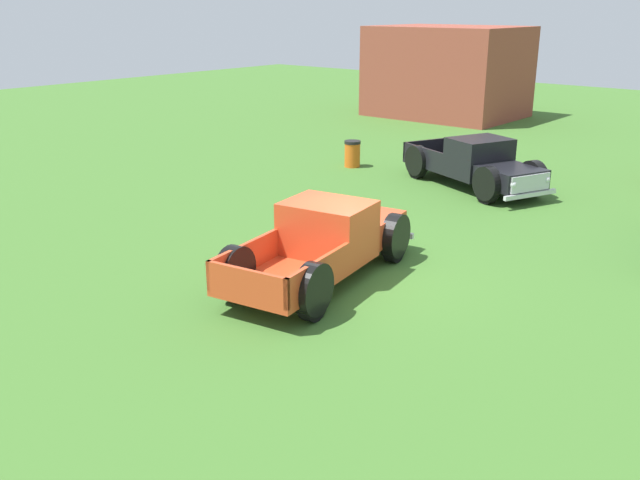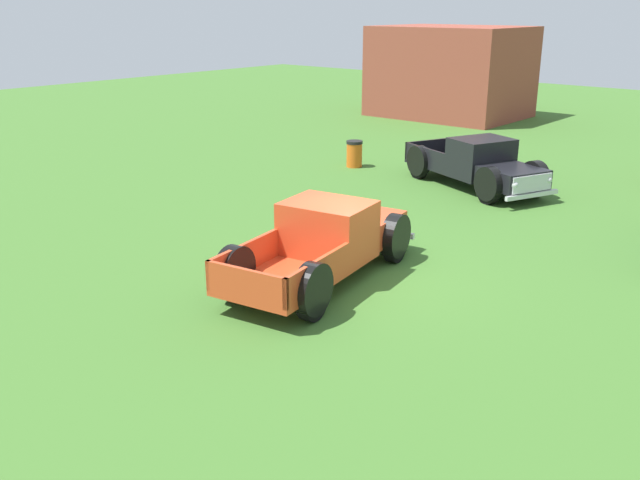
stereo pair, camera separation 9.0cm
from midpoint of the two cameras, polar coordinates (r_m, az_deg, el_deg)
name	(u,v)px [view 1 (the left image)]	position (r m, az deg, el deg)	size (l,w,h in m)	color
ground_plane	(358,276)	(15.07, 2.98, -2.99)	(80.00, 80.00, 0.00)	#3D6B28
pickup_truck_foreground	(329,240)	(14.89, 0.59, 0.00)	(2.85, 5.63, 1.65)	#D14723
pickup_truck_behind_left	(480,165)	(22.53, 12.90, 6.00)	(5.62, 3.76, 1.62)	black
trash_can	(352,154)	(25.22, 2.58, 7.11)	(0.59, 0.59, 0.95)	orange
brick_pavilion	(447,72)	(37.59, 10.38, 13.46)	(7.24, 5.60, 4.55)	brown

